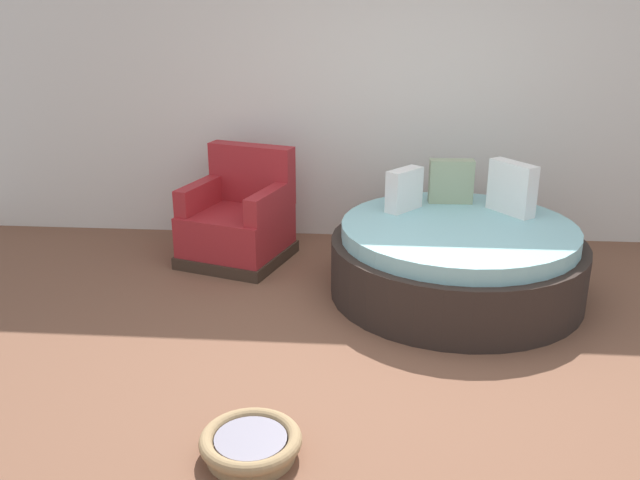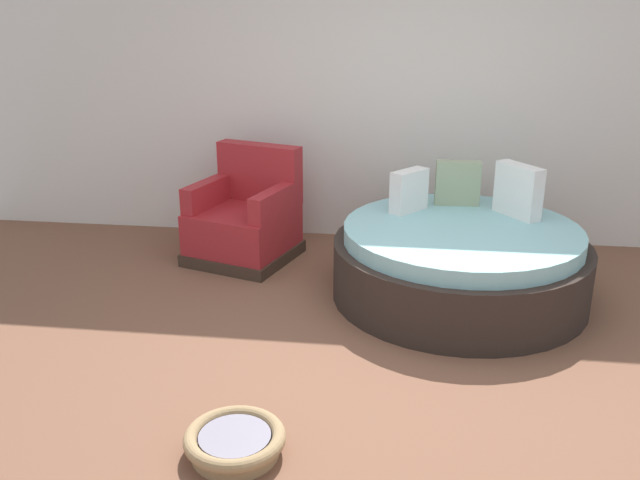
# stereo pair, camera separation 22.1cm
# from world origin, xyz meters

# --- Properties ---
(ground_plane) EXTENTS (8.00, 8.00, 0.02)m
(ground_plane) POSITION_xyz_m (0.00, 0.00, -0.01)
(ground_plane) COLOR brown
(back_wall) EXTENTS (8.00, 0.12, 3.04)m
(back_wall) POSITION_xyz_m (0.00, 2.41, 1.52)
(back_wall) COLOR silver
(back_wall) RESTS_ON ground_plane
(round_daybed) EXTENTS (1.89, 1.89, 0.95)m
(round_daybed) POSITION_xyz_m (0.55, 1.09, 0.28)
(round_daybed) COLOR #2D231E
(round_daybed) RESTS_ON ground_plane
(red_armchair) EXTENTS (1.00, 1.00, 0.94)m
(red_armchair) POSITION_xyz_m (-1.22, 1.68, 0.33)
(red_armchair) COLOR #38281E
(red_armchair) RESTS_ON ground_plane
(pet_basket) EXTENTS (0.51, 0.51, 0.13)m
(pet_basket) POSITION_xyz_m (-0.67, -0.97, 0.07)
(pet_basket) COLOR #9E7F56
(pet_basket) RESTS_ON ground_plane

